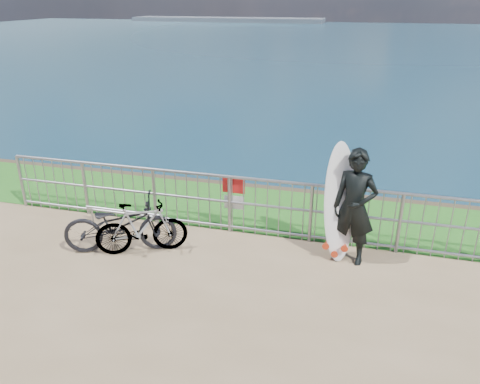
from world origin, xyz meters
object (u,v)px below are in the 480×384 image
(bicycle_far, at_px, (141,228))
(surfer, at_px, (354,207))
(surfboard, at_px, (339,207))
(bicycle_near, at_px, (120,225))

(bicycle_far, bearing_deg, surfer, -105.58)
(surfer, xyz_separation_m, bicycle_far, (-3.46, -0.66, -0.50))
(surfer, height_order, surfboard, surfboard)
(surfer, distance_m, bicycle_far, 3.56)
(bicycle_near, bearing_deg, bicycle_far, -104.03)
(surfer, relative_size, bicycle_far, 1.25)
(bicycle_far, bearing_deg, bicycle_near, 70.25)
(surfer, bearing_deg, surfboard, 179.18)
(surfer, xyz_separation_m, surfboard, (-0.24, 0.06, -0.05))
(surfer, xyz_separation_m, bicycle_near, (-3.84, -0.70, -0.47))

